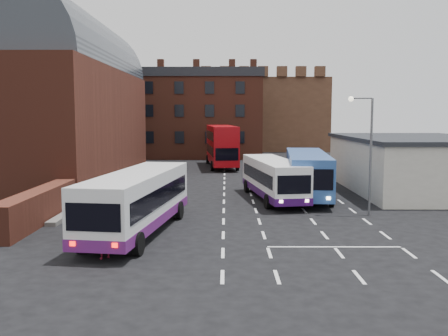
{
  "coord_description": "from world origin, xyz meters",
  "views": [
    {
      "loc": [
        0.12,
        -24.92,
        5.89
      ],
      "look_at": [
        0.0,
        10.0,
        2.2
      ],
      "focal_mm": 40.0,
      "sensor_mm": 36.0,
      "label": 1
    }
  ],
  "objects_px": {
    "street_lamp": "(367,144)",
    "pedestrian_red": "(104,239)",
    "bus_red_double": "(222,145)",
    "pedestrian_beige": "(98,229)",
    "bus_white_outbound": "(138,197)",
    "bus_white_inbound": "(273,176)",
    "bus_blue": "(307,171)"
  },
  "relations": [
    {
      "from": "bus_white_inbound",
      "to": "pedestrian_beige",
      "type": "xyz_separation_m",
      "value": [
        -9.2,
        -11.96,
        -0.98
      ]
    },
    {
      "from": "bus_white_outbound",
      "to": "pedestrian_red",
      "type": "bearing_deg",
      "value": -89.83
    },
    {
      "from": "pedestrian_red",
      "to": "bus_red_double",
      "type": "bearing_deg",
      "value": -134.09
    },
    {
      "from": "bus_blue",
      "to": "pedestrian_red",
      "type": "xyz_separation_m",
      "value": [
        -10.89,
        -15.65,
        -1.05
      ]
    },
    {
      "from": "pedestrian_beige",
      "to": "bus_white_outbound",
      "type": "bearing_deg",
      "value": -121.84
    },
    {
      "from": "bus_red_double",
      "to": "street_lamp",
      "type": "xyz_separation_m",
      "value": [
        8.71,
        -27.53,
        1.72
      ]
    },
    {
      "from": "bus_blue",
      "to": "street_lamp",
      "type": "xyz_separation_m",
      "value": [
        2.36,
        -6.62,
        2.33
      ]
    },
    {
      "from": "street_lamp",
      "to": "pedestrian_beige",
      "type": "xyz_separation_m",
      "value": [
        -14.14,
        -6.55,
        -3.53
      ]
    },
    {
      "from": "bus_white_inbound",
      "to": "pedestrian_beige",
      "type": "distance_m",
      "value": 15.13
    },
    {
      "from": "bus_white_inbound",
      "to": "bus_blue",
      "type": "height_order",
      "value": "bus_blue"
    },
    {
      "from": "bus_red_double",
      "to": "street_lamp",
      "type": "relative_size",
      "value": 1.71
    },
    {
      "from": "pedestrian_beige",
      "to": "pedestrian_red",
      "type": "bearing_deg",
      "value": 113.67
    },
    {
      "from": "pedestrian_beige",
      "to": "street_lamp",
      "type": "bearing_deg",
      "value": -151.08
    },
    {
      "from": "bus_blue",
      "to": "pedestrian_beige",
      "type": "distance_m",
      "value": 17.71
    },
    {
      "from": "bus_white_outbound",
      "to": "pedestrian_beige",
      "type": "xyz_separation_m",
      "value": [
        -1.5,
        -2.07,
        -1.12
      ]
    },
    {
      "from": "bus_red_double",
      "to": "pedestrian_red",
      "type": "xyz_separation_m",
      "value": [
        -4.55,
        -36.56,
        -1.66
      ]
    },
    {
      "from": "bus_white_outbound",
      "to": "bus_red_double",
      "type": "relative_size",
      "value": 0.96
    },
    {
      "from": "bus_white_inbound",
      "to": "bus_red_double",
      "type": "bearing_deg",
      "value": -88.9
    },
    {
      "from": "bus_white_outbound",
      "to": "street_lamp",
      "type": "relative_size",
      "value": 1.64
    },
    {
      "from": "bus_white_outbound",
      "to": "pedestrian_red",
      "type": "height_order",
      "value": "bus_white_outbound"
    },
    {
      "from": "bus_white_outbound",
      "to": "bus_white_inbound",
      "type": "xyz_separation_m",
      "value": [
        7.71,
        9.9,
        -0.14
      ]
    },
    {
      "from": "bus_blue",
      "to": "pedestrian_red",
      "type": "distance_m",
      "value": 19.09
    },
    {
      "from": "pedestrian_red",
      "to": "pedestrian_beige",
      "type": "height_order",
      "value": "pedestrian_red"
    },
    {
      "from": "bus_red_double",
      "to": "pedestrian_beige",
      "type": "height_order",
      "value": "bus_red_double"
    },
    {
      "from": "bus_blue",
      "to": "pedestrian_beige",
      "type": "bearing_deg",
      "value": 53.7
    },
    {
      "from": "street_lamp",
      "to": "pedestrian_beige",
      "type": "relative_size",
      "value": 5.08
    },
    {
      "from": "bus_blue",
      "to": "bus_red_double",
      "type": "relative_size",
      "value": 1.0
    },
    {
      "from": "bus_red_double",
      "to": "pedestrian_beige",
      "type": "bearing_deg",
      "value": 75.22
    },
    {
      "from": "street_lamp",
      "to": "pedestrian_red",
      "type": "height_order",
      "value": "street_lamp"
    },
    {
      "from": "bus_red_double",
      "to": "pedestrian_red",
      "type": "bearing_deg",
      "value": 77.18
    },
    {
      "from": "street_lamp",
      "to": "pedestrian_red",
      "type": "relative_size",
      "value": 4.16
    },
    {
      "from": "bus_blue",
      "to": "pedestrian_beige",
      "type": "xyz_separation_m",
      "value": [
        -11.77,
        -13.17,
        -1.2
      ]
    }
  ]
}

